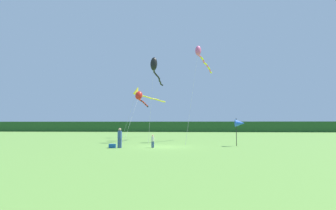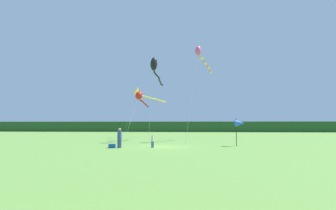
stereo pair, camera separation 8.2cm
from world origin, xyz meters
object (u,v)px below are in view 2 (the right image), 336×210
Objects in this scene: person_adult at (120,137)px; kite_yellow at (140,92)px; banner_flag_pole at (240,123)px; cooler_box at (112,146)px; kite_rainbow at (200,54)px; person_child at (153,140)px; kite_black at (155,67)px; kite_red at (140,96)px.

person_adult is 0.22× the size of kite_yellow.
cooler_box is at bearing -167.75° from banner_flag_pole.
kite_yellow is at bearing 138.14° from kite_rainbow.
kite_rainbow is at bearing 118.08° from banner_flag_pole.
person_child is 11.21m from kite_black.
kite_black is 4.67m from kite_red.
banner_flag_pole is at bearing 13.34° from person_adult.
kite_black reaches higher than person_adult.
kite_black reaches higher than person_child.
kite_black reaches higher than kite_yellow.
kite_rainbow is 12.67m from kite_yellow.
person_child is 1.94× the size of cooler_box.
person_child is 18.35m from kite_yellow.
kite_rainbow is at bearing 47.26° from cooler_box.
kite_red is at bearing 91.14° from person_adult.
person_adult is 18.21m from kite_yellow.
kite_black is at bearing 70.70° from cooler_box.
cooler_box is (-3.56, -0.39, -0.47)m from person_child.
cooler_box is at bearing -173.67° from person_child.
kite_red is 0.99× the size of kite_yellow.
banner_flag_pole is (11.65, 2.53, 1.99)m from cooler_box.
person_adult is 2.94m from person_child.
kite_black is at bearing 149.33° from banner_flag_pole.
kite_black is 1.27× the size of kite_red.
kite_rainbow is (7.57, 8.99, 9.78)m from person_adult.
kite_rainbow is 1.46× the size of kite_yellow.
person_child is at bearing -75.33° from kite_yellow.
kite_rainbow reaches higher than person_child.
kite_red is at bearing -79.57° from kite_yellow.
person_adult is 2.92× the size of cooler_box.
kite_rainbow is 5.88m from kite_black.
person_adult is at bearing -166.66° from banner_flag_pole.
banner_flag_pole is (8.10, 2.13, 1.51)m from person_child.
cooler_box is 0.05× the size of kite_rainbow.
kite_rainbow is (8.24, 8.92, 10.58)m from cooler_box.
kite_rainbow is at bearing 61.21° from person_child.
banner_flag_pole is at bearing 14.77° from person_child.
person_adult is 0.17× the size of kite_black.
person_child is at bearing -118.79° from kite_rainbow.
kite_yellow is at bearing 130.67° from banner_flag_pole.
kite_rainbow reaches higher than kite_red.
person_child is 8.51m from banner_flag_pole.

